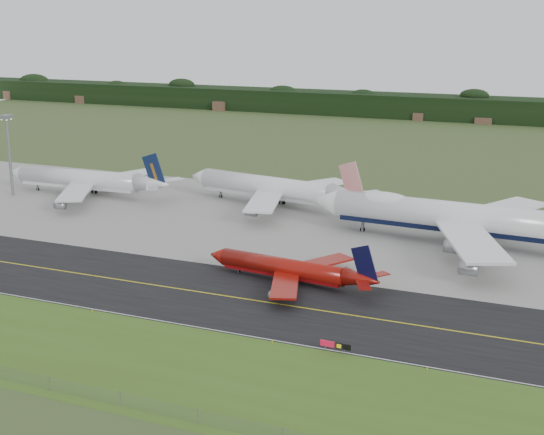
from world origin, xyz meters
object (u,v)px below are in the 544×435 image
at_px(jet_star_tail, 275,188).
at_px(floodlight_mast, 8,140).
at_px(jet_navy_gold, 87,180).
at_px(taxiway_sign, 335,345).
at_px(jet_ba_747, 458,217).
at_px(jet_red_737, 292,269).

relative_size(jet_star_tail, floodlight_mast, 2.42).
bearing_deg(jet_navy_gold, taxiway_sign, -36.56).
bearing_deg(jet_ba_747, floodlight_mast, -179.78).
bearing_deg(jet_red_737, floodlight_mast, 159.30).
distance_m(jet_star_tail, floodlight_mast, 80.86).
bearing_deg(jet_navy_gold, jet_red_737, -29.78).
height_order(jet_red_737, floodlight_mast, floodlight_mast).
bearing_deg(floodlight_mast, jet_navy_gold, 21.52).
height_order(jet_red_737, jet_star_tail, jet_star_tail).
distance_m(jet_navy_gold, taxiway_sign, 127.81).
bearing_deg(jet_red_737, jet_ba_747, 57.14).
bearing_deg(jet_navy_gold, jet_star_tail, 9.37).
distance_m(jet_red_737, jet_star_tail, 63.82).
height_order(floodlight_mast, taxiway_sign, floodlight_mast).
height_order(jet_navy_gold, jet_star_tail, jet_star_tail).
xyz_separation_m(jet_red_737, jet_navy_gold, (-84.26, 48.21, 1.88)).
height_order(jet_ba_747, jet_star_tail, jet_ba_747).
height_order(jet_ba_747, floodlight_mast, floodlight_mast).
bearing_deg(floodlight_mast, jet_star_tail, 12.81).
distance_m(jet_navy_gold, jet_star_tail, 57.62).
bearing_deg(jet_red_737, taxiway_sign, -56.65).
distance_m(jet_ba_747, jet_navy_gold, 110.62).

